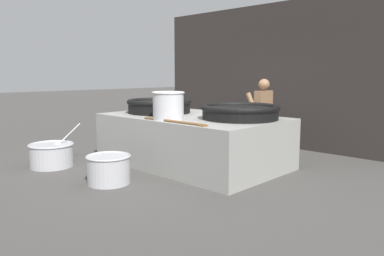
% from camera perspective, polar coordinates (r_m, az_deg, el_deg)
% --- Properties ---
extents(ground_plane, '(60.00, 60.00, 0.00)m').
position_cam_1_polar(ground_plane, '(6.92, 0.00, -5.47)').
color(ground_plane, '#474442').
extents(back_wall, '(6.37, 0.24, 3.21)m').
position_cam_1_polar(back_wall, '(8.88, 12.36, 7.83)').
color(back_wall, '#2D2826').
rests_on(back_wall, ground_plane).
extents(hearth_platform, '(3.25, 1.95, 0.89)m').
position_cam_1_polar(hearth_platform, '(6.82, 0.00, -1.85)').
color(hearth_platform, gray).
rests_on(hearth_platform, ground_plane).
extents(giant_wok_near, '(1.25, 1.25, 0.26)m').
position_cam_1_polar(giant_wok_near, '(7.31, -5.01, 3.44)').
color(giant_wok_near, black).
rests_on(giant_wok_near, hearth_platform).
extents(giant_wok_far, '(1.32, 1.32, 0.24)m').
position_cam_1_polar(giant_wok_far, '(6.33, 7.35, 2.54)').
color(giant_wok_far, black).
rests_on(giant_wok_far, hearth_platform).
extents(stock_pot, '(0.54, 0.54, 0.46)m').
position_cam_1_polar(stock_pot, '(6.19, -3.64, 3.50)').
color(stock_pot, silver).
rests_on(stock_pot, hearth_platform).
extents(stirring_paddle, '(1.37, 0.10, 0.04)m').
position_cam_1_polar(stirring_paddle, '(5.79, -2.46, 0.97)').
color(stirring_paddle, brown).
rests_on(stirring_paddle, hearth_platform).
extents(cook, '(0.37, 0.57, 1.55)m').
position_cam_1_polar(cook, '(7.32, 10.73, 1.81)').
color(cook, '#8C6647').
rests_on(cook, ground_plane).
extents(prep_bowl_vegetables, '(0.78, 1.01, 0.72)m').
position_cam_1_polar(prep_bowl_vegetables, '(7.12, -20.62, -3.71)').
color(prep_bowl_vegetables, '#B7B7BC').
rests_on(prep_bowl_vegetables, ground_plane).
extents(prep_bowl_meat, '(0.67, 0.67, 0.43)m').
position_cam_1_polar(prep_bowl_meat, '(5.79, -12.59, -5.98)').
color(prep_bowl_meat, '#B7B7BC').
rests_on(prep_bowl_meat, ground_plane).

